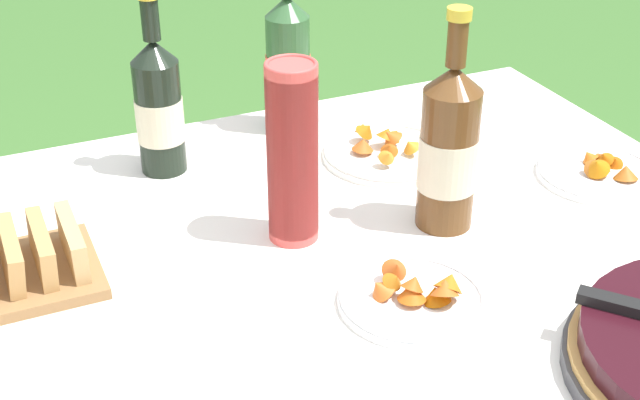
# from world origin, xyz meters

# --- Properties ---
(garden_table) EXTENTS (1.53, 1.22, 0.70)m
(garden_table) POSITION_xyz_m (0.00, 0.00, 0.65)
(garden_table) COLOR brown
(garden_table) RESTS_ON ground_plane
(tablecloth) EXTENTS (1.54, 1.23, 0.10)m
(tablecloth) POSITION_xyz_m (0.00, 0.00, 0.69)
(tablecloth) COLOR white
(tablecloth) RESTS_ON garden_table
(cup_stack) EXTENTS (0.07, 0.07, 0.27)m
(cup_stack) POSITION_xyz_m (0.10, 0.18, 0.84)
(cup_stack) COLOR #E04C47
(cup_stack) RESTS_ON tablecloth
(cider_bottle_green) EXTENTS (0.08, 0.08, 0.32)m
(cider_bottle_green) POSITION_xyz_m (0.23, 0.52, 0.83)
(cider_bottle_green) COLOR #2D562D
(cider_bottle_green) RESTS_ON tablecloth
(cider_bottle_amber) EXTENTS (0.09, 0.09, 0.33)m
(cider_bottle_amber) POSITION_xyz_m (0.32, 0.12, 0.83)
(cider_bottle_amber) COLOR brown
(cider_bottle_amber) RESTS_ON tablecloth
(juice_bottle_red) EXTENTS (0.08, 0.08, 0.30)m
(juice_bottle_red) POSITION_xyz_m (-0.02, 0.46, 0.82)
(juice_bottle_red) COLOR black
(juice_bottle_red) RESTS_ON tablecloth
(snack_plate_near) EXTENTS (0.20, 0.20, 0.05)m
(snack_plate_near) POSITION_xyz_m (0.62, 0.14, 0.72)
(snack_plate_near) COLOR white
(snack_plate_near) RESTS_ON tablecloth
(snack_plate_left) EXTENTS (0.19, 0.19, 0.06)m
(snack_plate_left) POSITION_xyz_m (0.18, -0.04, 0.72)
(snack_plate_left) COLOR white
(snack_plate_left) RESTS_ON tablecloth
(snack_plate_right) EXTENTS (0.22, 0.22, 0.06)m
(snack_plate_right) POSITION_xyz_m (0.34, 0.35, 0.72)
(snack_plate_right) COLOR white
(snack_plate_right) RESTS_ON tablecloth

